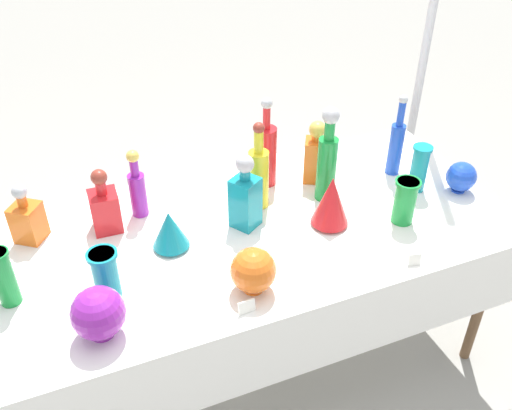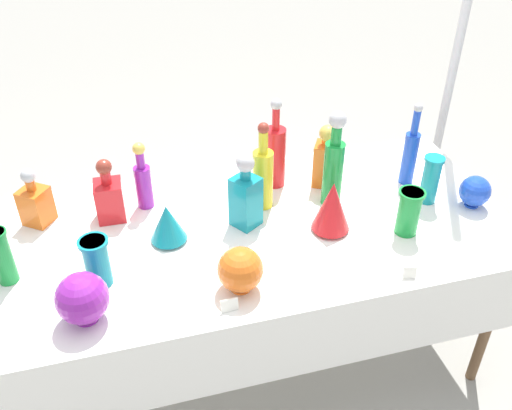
{
  "view_description": "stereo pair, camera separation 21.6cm",
  "coord_description": "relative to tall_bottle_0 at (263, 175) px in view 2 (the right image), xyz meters",
  "views": [
    {
      "loc": [
        -0.67,
        -1.62,
        2.12
      ],
      "look_at": [
        0.0,
        0.0,
        0.86
      ],
      "focal_mm": 40.0,
      "sensor_mm": 36.0,
      "label": 1
    },
    {
      "loc": [
        -0.46,
        -1.69,
        2.12
      ],
      "look_at": [
        0.0,
        0.0,
        0.86
      ],
      "focal_mm": 40.0,
      "sensor_mm": 36.0,
      "label": 2
    }
  ],
  "objects": [
    {
      "name": "square_decanter_2",
      "position": [
        -0.87,
        0.12,
        -0.05
      ],
      "size": [
        0.14,
        0.14,
        0.24
      ],
      "color": "orange",
      "rests_on": "display_table"
    },
    {
      "name": "tall_bottle_1",
      "position": [
        0.64,
        0.0,
        -0.0
      ],
      "size": [
        0.06,
        0.06,
        0.37
      ],
      "color": "blue",
      "rests_on": "display_table"
    },
    {
      "name": "display_table",
      "position": [
        -0.06,
        -0.16,
        -0.2
      ],
      "size": [
        1.99,
        0.96,
        0.76
      ],
      "color": "white",
      "rests_on": "ground"
    },
    {
      "name": "fluted_vase_0",
      "position": [
        -0.4,
        -0.13,
        -0.06
      ],
      "size": [
        0.14,
        0.14,
        0.16
      ],
      "color": "teal",
      "rests_on": "display_table"
    },
    {
      "name": "price_tag_center",
      "position": [
        -0.26,
        -0.54,
        -0.12
      ],
      "size": [
        0.06,
        0.02,
        0.05
      ],
      "primitive_type": "cube",
      "rotation": [
        -0.21,
        0.0,
        0.07
      ],
      "color": "white",
      "rests_on": "display_table"
    },
    {
      "name": "fluted_vase_1",
      "position": [
        0.2,
        -0.23,
        -0.03
      ],
      "size": [
        0.15,
        0.15,
        0.21
      ],
      "color": "red",
      "rests_on": "display_table"
    },
    {
      "name": "slender_vase_1",
      "position": [
        -0.97,
        -0.2,
        -0.03
      ],
      "size": [
        0.08,
        0.08,
        0.21
      ],
      "color": "#198C38",
      "rests_on": "display_table"
    },
    {
      "name": "tall_bottle_4",
      "position": [
        0.09,
        0.14,
        0.0
      ],
      "size": [
        0.09,
        0.09,
        0.4
      ],
      "color": "red",
      "rests_on": "display_table"
    },
    {
      "name": "square_decanter_3",
      "position": [
        -0.6,
        0.08,
        -0.04
      ],
      "size": [
        0.11,
        0.11,
        0.26
      ],
      "color": "red",
      "rests_on": "display_table"
    },
    {
      "name": "round_bowl_0",
      "position": [
        -0.71,
        -0.45,
        -0.05
      ],
      "size": [
        0.17,
        0.17,
        0.18
      ],
      "color": "purple",
      "rests_on": "display_table"
    },
    {
      "name": "canopy_pole",
      "position": [
        1.12,
        0.5,
        0.18
      ],
      "size": [
        0.18,
        0.18,
        2.69
      ],
      "color": "silver",
      "rests_on": "ground"
    },
    {
      "name": "round_bowl_1",
      "position": [
        0.82,
        -0.23,
        -0.08
      ],
      "size": [
        0.13,
        0.13,
        0.13
      ],
      "color": "blue",
      "rests_on": "display_table"
    },
    {
      "name": "price_tag_left",
      "position": [
        0.37,
        -0.55,
        -0.12
      ],
      "size": [
        0.05,
        0.03,
        0.05
      ],
      "primitive_type": "cube",
      "rotation": [
        -0.21,
        0.0,
        -0.23
      ],
      "color": "white",
      "rests_on": "display_table"
    },
    {
      "name": "ground_plane",
      "position": [
        -0.06,
        -0.13,
        -0.91
      ],
      "size": [
        40.0,
        40.0,
        0.0
      ],
      "primitive_type": "plane",
      "color": "gray"
    },
    {
      "name": "slender_vase_3",
      "position": [
        0.66,
        -0.15,
        -0.04
      ],
      "size": [
        0.08,
        0.08,
        0.21
      ],
      "color": "teal",
      "rests_on": "display_table"
    },
    {
      "name": "tall_bottle_2",
      "position": [
        -0.46,
        0.12,
        -0.02
      ],
      "size": [
        0.07,
        0.07,
        0.29
      ],
      "color": "purple",
      "rests_on": "display_table"
    },
    {
      "name": "square_decanter_1",
      "position": [
        0.3,
        0.08,
        -0.02
      ],
      "size": [
        0.13,
        0.13,
        0.28
      ],
      "color": "orange",
      "rests_on": "display_table"
    },
    {
      "name": "tall_bottle_0",
      "position": [
        0.0,
        0.0,
        0.0
      ],
      "size": [
        0.08,
        0.08,
        0.37
      ],
      "color": "yellow",
      "rests_on": "display_table"
    },
    {
      "name": "tall_bottle_3",
      "position": [
        0.27,
        -0.06,
        0.04
      ],
      "size": [
        0.08,
        0.08,
        0.41
      ],
      "color": "#198C38",
      "rests_on": "display_table"
    },
    {
      "name": "slender_vase_0",
      "position": [
        -0.66,
        -0.29,
        -0.05
      ],
      "size": [
        0.1,
        0.1,
        0.18
      ],
      "color": "teal",
      "rests_on": "display_table"
    },
    {
      "name": "square_decanter_0",
      "position": [
        -0.1,
        -0.1,
        -0.01
      ],
      "size": [
        0.13,
        0.13,
        0.31
      ],
      "color": "teal",
      "rests_on": "display_table"
    },
    {
      "name": "round_bowl_2",
      "position": [
        -0.21,
        -0.45,
        -0.06
      ],
      "size": [
        0.16,
        0.16,
        0.16
      ],
      "color": "orange",
      "rests_on": "display_table"
    },
    {
      "name": "slender_vase_2",
      "position": [
        0.48,
        -0.32,
        -0.05
      ],
      "size": [
        0.1,
        0.1,
        0.19
      ],
      "color": "#198C38",
      "rests_on": "display_table"
    }
  ]
}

